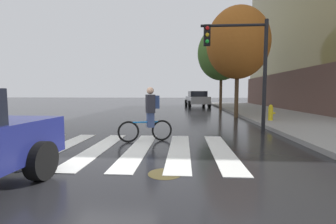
{
  "coord_description": "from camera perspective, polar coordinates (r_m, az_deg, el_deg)",
  "views": [
    {
      "loc": [
        2.06,
        -6.12,
        1.53
      ],
      "look_at": [
        1.56,
        1.29,
        0.9
      ],
      "focal_mm": 25.08,
      "sensor_mm": 36.0,
      "label": 1
    }
  ],
  "objects": [
    {
      "name": "ground_plane",
      "position": [
        6.64,
        -14.48,
        -8.67
      ],
      "size": [
        120.0,
        120.0,
        0.0
      ],
      "primitive_type": "plane",
      "color": "black"
    },
    {
      "name": "crosswalk_stripes",
      "position": [
        6.72,
        -16.56,
        -8.5
      ],
      "size": [
        7.15,
        3.92,
        0.01
      ],
      "color": "silver",
      "rests_on": "ground"
    },
    {
      "name": "manhole_cover",
      "position": [
        4.56,
        -0.77,
        -14.76
      ],
      "size": [
        0.64,
        0.64,
        0.01
      ],
      "primitive_type": "cylinder",
      "color": "#473D1E",
      "rests_on": "ground"
    },
    {
      "name": "sedan_mid",
      "position": [
        25.16,
        7.1,
        3.24
      ],
      "size": [
        2.62,
        4.93,
        1.64
      ],
      "color": "#B7B7BC",
      "rests_on": "ground"
    },
    {
      "name": "cyclist",
      "position": [
        7.29,
        -4.56,
        -0.61
      ],
      "size": [
        1.63,
        0.62,
        1.69
      ],
      "color": "black",
      "rests_on": "ground"
    },
    {
      "name": "traffic_light_near",
      "position": [
        9.4,
        17.7,
        12.73
      ],
      "size": [
        2.47,
        0.28,
        4.2
      ],
      "color": "black",
      "rests_on": "ground"
    },
    {
      "name": "fire_hydrant",
      "position": [
        12.58,
        23.68,
        -0.14
      ],
      "size": [
        0.33,
        0.22,
        0.78
      ],
      "color": "gold",
      "rests_on": "sidewalk"
    },
    {
      "name": "street_tree_near",
      "position": [
        15.1,
        16.59,
        15.74
      ],
      "size": [
        3.7,
        3.7,
        6.58
      ],
      "color": "#4C3823",
      "rests_on": "ground"
    },
    {
      "name": "street_tree_mid",
      "position": [
        21.15,
        12.87,
        13.78
      ],
      "size": [
        4.05,
        4.05,
        7.2
      ],
      "color": "#4C3823",
      "rests_on": "ground"
    }
  ]
}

